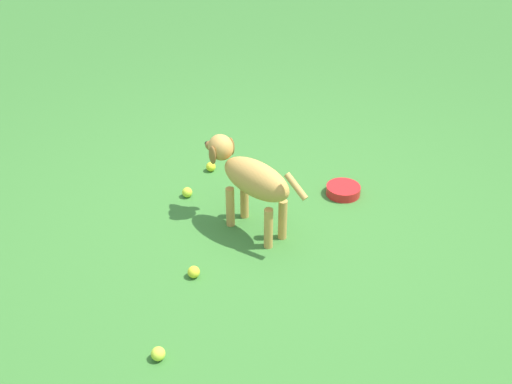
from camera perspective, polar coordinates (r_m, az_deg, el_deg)
The scene contains 7 objects.
ground at distance 3.66m, azimuth 1.17°, elevation -2.98°, with size 14.00×14.00×0.00m, color #38722D.
dog at distance 3.43m, azimuth -0.55°, elevation 1.38°, with size 0.78×0.28×0.53m.
tennis_ball_0 at distance 2.88m, azimuth -9.18°, elevation -14.78°, with size 0.07×0.07×0.07m, color #C8E53A.
tennis_ball_1 at distance 4.17m, azimuth -4.27°, elevation 2.39°, with size 0.07×0.07×0.07m, color yellow.
tennis_ball_2 at distance 3.91m, azimuth -6.48°, elevation -0.03°, with size 0.07×0.07×0.07m, color #C3E131.
tennis_ball_3 at distance 3.27m, azimuth -5.87°, elevation -7.48°, with size 0.07×0.07×0.07m, color yellow.
water_bowl at distance 3.95m, azimuth 8.20°, elevation 0.16°, with size 0.22×0.22×0.06m, color red.
Camera 1 is at (1.55, -2.53, 2.14)m, focal length 42.56 mm.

